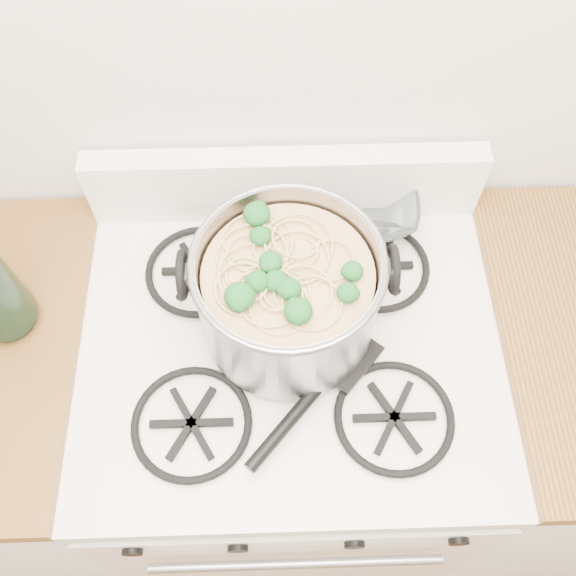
% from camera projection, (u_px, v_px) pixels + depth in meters
% --- Properties ---
extents(gas_range, '(0.76, 0.66, 0.92)m').
position_uv_depth(gas_range, '(290.00, 425.00, 1.56)').
color(gas_range, white).
rests_on(gas_range, ground).
extents(counter_left, '(0.25, 0.65, 0.92)m').
position_uv_depth(counter_left, '(79.00, 427.00, 1.53)').
color(counter_left, silver).
rests_on(counter_left, ground).
extents(stock_pot, '(0.34, 0.31, 0.21)m').
position_uv_depth(stock_pot, '(288.00, 294.00, 1.07)').
color(stock_pot, gray).
rests_on(stock_pot, gas_range).
extents(spatula, '(0.42, 0.42, 0.02)m').
position_uv_depth(spatula, '(346.00, 354.00, 1.11)').
color(spatula, black).
rests_on(spatula, gas_range).
extents(glass_bowl, '(0.10, 0.10, 0.02)m').
position_uv_depth(glass_bowl, '(353.00, 207.00, 1.27)').
color(glass_bowl, white).
rests_on(glass_bowl, gas_range).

